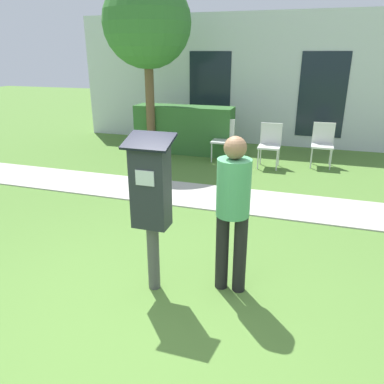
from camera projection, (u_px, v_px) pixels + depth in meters
ground_plane at (151, 313)px, 3.47m from camera, size 40.00×40.00×0.00m
sidewalk at (225, 198)px, 6.18m from camera, size 12.00×1.10×0.02m
building_facade at (265, 81)px, 9.40m from camera, size 10.00×0.26×3.20m
parking_meter at (151, 195)px, 3.51m from camera, size 0.44×0.31×1.59m
person_standing at (233, 204)px, 3.52m from camera, size 0.32×0.32×1.58m
outdoor_chair_left at (223, 136)px, 8.27m from camera, size 0.44×0.44×0.90m
outdoor_chair_middle at (270, 142)px, 7.78m from camera, size 0.44×0.44×0.90m
outdoor_chair_right at (323, 141)px, 7.83m from camera, size 0.44×0.44×0.90m
hedge_row at (184, 130)px, 8.89m from camera, size 2.33×0.60×1.10m
tree at (147, 24)px, 7.97m from camera, size 1.90×1.90×3.82m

